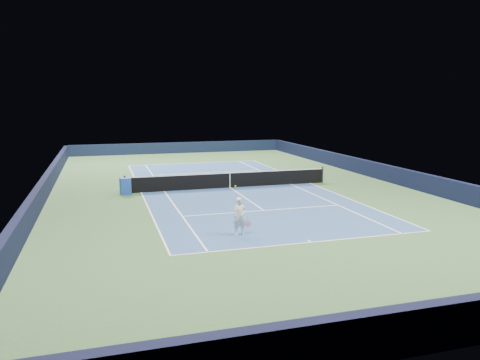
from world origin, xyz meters
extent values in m
plane|color=#375830|center=(0.00, 0.00, 0.00)|extent=(40.00, 40.00, 0.00)
cube|color=black|center=(0.00, 19.82, 0.55)|extent=(22.00, 0.35, 1.10)
cube|color=black|center=(0.00, -19.82, 0.55)|extent=(22.00, 0.35, 1.10)
cube|color=black|center=(10.82, 0.00, 0.55)|extent=(0.35, 40.00, 1.10)
cube|color=black|center=(-10.82, 0.00, 0.55)|extent=(0.35, 40.00, 1.10)
cube|color=#2D4D7E|center=(0.00, 0.00, 0.00)|extent=(10.97, 23.77, 0.01)
cube|color=white|center=(0.00, 11.88, 0.01)|extent=(10.97, 0.08, 0.00)
cube|color=white|center=(0.00, -11.88, 0.01)|extent=(10.97, 0.08, 0.00)
cube|color=white|center=(5.49, 0.00, 0.01)|extent=(0.08, 23.77, 0.00)
cube|color=white|center=(-5.49, 0.00, 0.01)|extent=(0.08, 23.77, 0.00)
cube|color=white|center=(4.12, 0.00, 0.01)|extent=(0.08, 23.77, 0.00)
cube|color=white|center=(-4.12, 0.00, 0.01)|extent=(0.08, 23.77, 0.00)
cube|color=white|center=(0.00, 6.40, 0.01)|extent=(8.23, 0.08, 0.00)
cube|color=white|center=(0.00, -6.40, 0.01)|extent=(8.23, 0.08, 0.00)
cube|color=white|center=(0.00, 0.00, 0.01)|extent=(0.08, 12.80, 0.00)
cube|color=white|center=(0.00, 11.73, 0.01)|extent=(0.08, 0.30, 0.00)
cube|color=white|center=(0.00, -11.73, 0.01)|extent=(0.08, 0.30, 0.00)
cylinder|color=black|center=(-6.40, 0.00, 0.54)|extent=(0.10, 0.10, 1.07)
cylinder|color=black|center=(6.40, 0.00, 0.54)|extent=(0.10, 0.10, 1.07)
cube|color=black|center=(0.00, 0.00, 0.46)|extent=(12.80, 0.03, 0.91)
cube|color=white|center=(0.00, 0.00, 0.94)|extent=(12.80, 0.04, 0.06)
cube|color=white|center=(0.00, 0.00, 0.46)|extent=(0.05, 0.04, 0.91)
cube|color=#1B43A6|center=(-6.40, -0.32, 0.49)|extent=(0.65, 0.60, 0.97)
cube|color=silver|center=(-6.11, -0.32, 0.45)|extent=(0.06, 0.43, 0.43)
imported|color=white|center=(-2.37, -10.11, 0.79)|extent=(0.61, 0.43, 1.56)
cylinder|color=#C47E96|center=(-2.05, -10.16, 0.70)|extent=(0.03, 0.03, 0.26)
cylinder|color=black|center=(-2.05, -10.16, 0.46)|extent=(0.26, 0.02, 0.26)
cylinder|color=pink|center=(-2.05, -10.16, 0.46)|extent=(0.28, 0.03, 0.28)
sphere|color=#C3D02C|center=(-2.27, -9.11, 1.86)|extent=(0.07, 0.07, 0.07)
camera|label=1|loc=(-7.68, -27.83, 5.51)|focal=35.00mm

